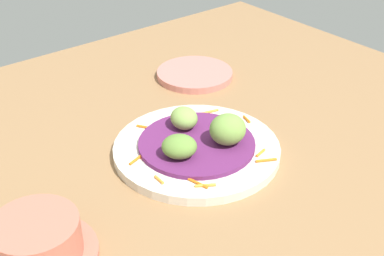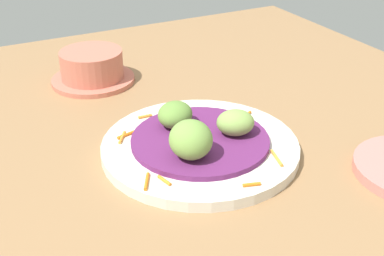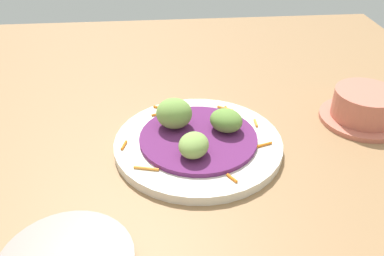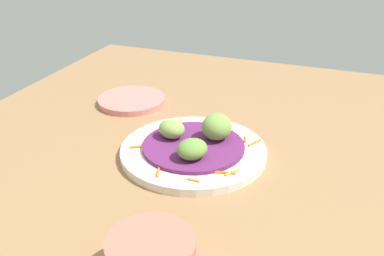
{
  "view_description": "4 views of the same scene",
  "coord_description": "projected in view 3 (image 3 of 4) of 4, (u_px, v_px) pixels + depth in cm",
  "views": [
    {
      "loc": [
        43.95,
        46.66,
        48.04
      ],
      "look_at": [
        1.51,
        -6.1,
        6.38
      ],
      "focal_mm": 49.3,
      "sensor_mm": 36.0,
      "label": 1
    },
    {
      "loc": [
        -49.07,
        21.56,
        36.98
      ],
      "look_at": [
        3.03,
        -5.22,
        4.7
      ],
      "focal_mm": 47.71,
      "sensor_mm": 36.0,
      "label": 2
    },
    {
      "loc": [
        -4.47,
        -56.66,
        39.6
      ],
      "look_at": [
        0.19,
        -5.3,
        5.6
      ],
      "focal_mm": 38.56,
      "sensor_mm": 36.0,
      "label": 3
    },
    {
      "loc": [
        63.37,
        17.75,
        40.94
      ],
      "look_at": [
        -0.67,
        -6.36,
        6.29
      ],
      "focal_mm": 40.65,
      "sensor_mm": 36.0,
      "label": 4
    }
  ],
  "objects": [
    {
      "name": "guac_scoop_left",
      "position": [
        195.0,
        145.0,
        0.58
      ],
      "size": [
        5.65,
        6.07,
        3.3
      ],
      "primitive_type": "ellipsoid",
      "rotation": [
        0.0,
        0.0,
        4.37
      ],
      "color": "#84A851",
      "rests_on": "cabbage_bed"
    },
    {
      "name": "cabbage_bed",
      "position": [
        198.0,
        138.0,
        0.63
      ],
      "size": [
        17.94,
        17.94,
        0.71
      ],
      "primitive_type": "cylinder",
      "color": "#60235B",
      "rests_on": "main_plate"
    },
    {
      "name": "carrot_garnish",
      "position": [
        200.0,
        131.0,
        0.65
      ],
      "size": [
        22.66,
        21.06,
        0.4
      ],
      "color": "orange",
      "rests_on": "main_plate"
    },
    {
      "name": "main_plate",
      "position": [
        198.0,
        144.0,
        0.63
      ],
      "size": [
        25.67,
        25.67,
        1.43
      ],
      "primitive_type": "cylinder",
      "color": "silver",
      "rests_on": "table_surface"
    },
    {
      "name": "table_surface",
      "position": [
        188.0,
        134.0,
        0.69
      ],
      "size": [
        110.0,
        110.0,
        2.0
      ],
      "primitive_type": "cube",
      "color": "#936D47",
      "rests_on": "ground"
    },
    {
      "name": "guac_scoop_center",
      "position": [
        226.0,
        120.0,
        0.63
      ],
      "size": [
        6.91,
        6.87,
        3.35
      ],
      "primitive_type": "ellipsoid",
      "rotation": [
        0.0,
        0.0,
        0.84
      ],
      "color": "olive",
      "rests_on": "cabbage_bed"
    },
    {
      "name": "guac_scoop_right",
      "position": [
        174.0,
        113.0,
        0.64
      ],
      "size": [
        6.65,
        6.39,
        4.7
      ],
      "primitive_type": "ellipsoid",
      "rotation": [
        0.0,
        0.0,
        1.34
      ],
      "color": "#759E47",
      "rests_on": "cabbage_bed"
    },
    {
      "name": "terracotta_bowl",
      "position": [
        363.0,
        107.0,
        0.69
      ],
      "size": [
        13.97,
        13.97,
        5.51
      ],
      "color": "#C66B56",
      "rests_on": "table_surface"
    }
  ]
}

